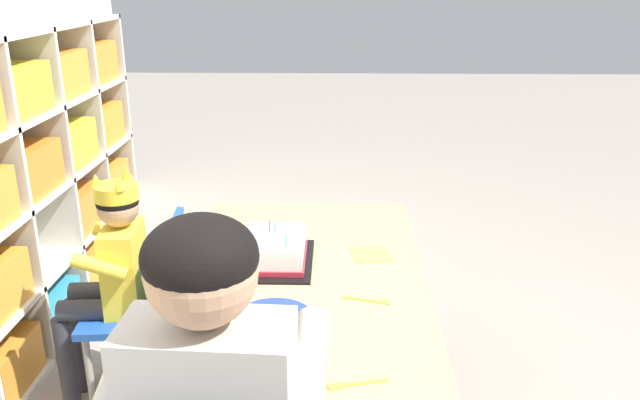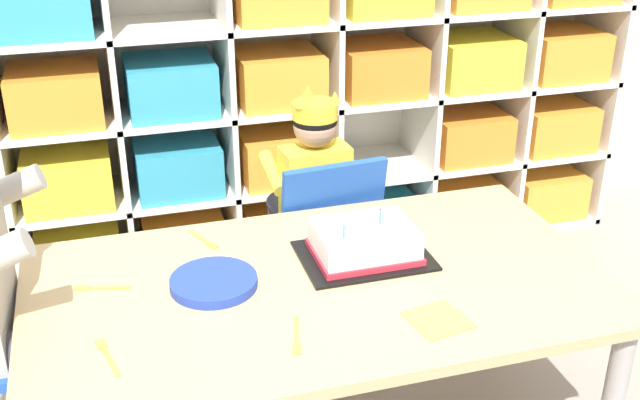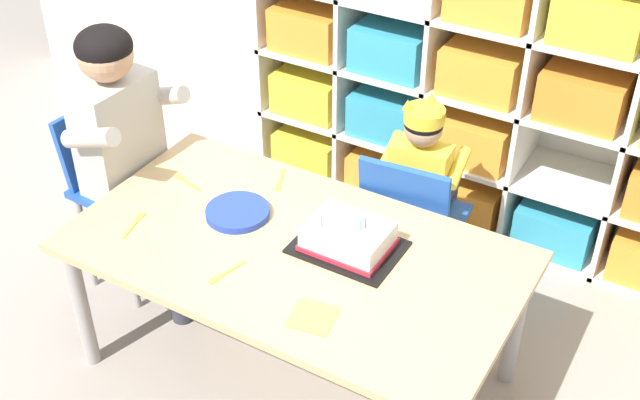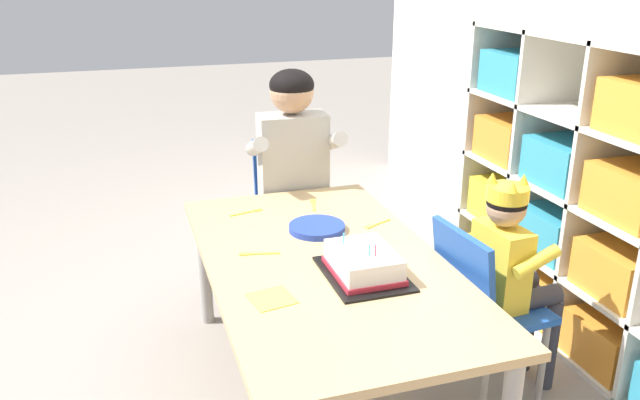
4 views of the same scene
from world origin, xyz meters
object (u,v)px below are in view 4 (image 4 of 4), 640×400
Objects in this scene: activity_table at (325,275)px; fork_near_cake_tray at (248,212)px; adult_helper_seated at (296,163)px; paper_plate_stack at (317,228)px; child_with_crown at (511,261)px; birthday_cake_on_tray at (363,265)px; classroom_chair_adult_side at (291,199)px; fork_scattered_mid_table at (376,224)px; classroom_chair_blue at (481,299)px; fork_by_napkin at (313,204)px; fork_beside_plate_stack at (257,254)px.

fork_near_cake_tray is at bearing -162.87° from activity_table.
adult_helper_seated is 0.50m from paper_plate_stack.
activity_table is 1.69× the size of child_with_crown.
birthday_cake_on_tray is at bearing -88.64° from adult_helper_seated.
classroom_chair_adult_side is at bearing 172.48° from activity_table.
adult_helper_seated is 8.41× the size of fork_scattered_mid_table.
fork_by_napkin is (-0.68, -0.40, 0.15)m from classroom_chair_blue.
fork_beside_plate_stack is at bearing -131.23° from birthday_cake_on_tray.
classroom_chair_blue is 1.02m from adult_helper_seated.
paper_plate_stack is 1.67× the size of fork_scattered_mid_table.
fork_by_napkin is at bearing -85.98° from classroom_chair_adult_side.
adult_helper_seated is at bearing 173.45° from paper_plate_stack.
fork_near_cake_tray is at bearing -136.62° from adult_helper_seated.
classroom_chair_adult_side is at bearing 80.27° from fork_beside_plate_stack.
classroom_chair_blue is 2.02× the size of birthday_cake_on_tray.
fork_scattered_mid_table is (0.01, 0.23, -0.01)m from paper_plate_stack.
adult_helper_seated reaches higher than paper_plate_stack.
child_with_crown reaches higher than classroom_chair_blue.
child_with_crown is at bearing 126.22° from fork_near_cake_tray.
child_with_crown is 0.52m from fork_scattered_mid_table.
fork_scattered_mid_table is 0.33m from fork_by_napkin.
fork_scattered_mid_table is (-0.40, -0.23, 0.15)m from classroom_chair_blue.
child_with_crown is 6.28× the size of fork_by_napkin.
activity_table is at bearing 71.12° from child_with_crown.
fork_by_napkin is at bearing 96.97° from fork_scattered_mid_table.
child_with_crown is at bearing -72.06° from fork_scattered_mid_table.
fork_by_napkin is (-0.40, 0.33, 0.00)m from fork_beside_plate_stack.
classroom_chair_adult_side is 5.18× the size of fork_beside_plate_stack.
adult_helper_seated is 7.98× the size of fork_by_napkin.
classroom_chair_blue reaches higher than fork_beside_plate_stack.
classroom_chair_adult_side is at bearing 82.26° from fork_scattered_mid_table.
fork_by_napkin and fork_near_cake_tray have the same top height.
child_with_crown is 1.13m from classroom_chair_adult_side.
paper_plate_stack is 0.29m from fork_beside_plate_stack.
child_with_crown reaches higher than activity_table.
classroom_chair_adult_side reaches higher than fork_scattered_mid_table.
classroom_chair_adult_side is at bearing 22.26° from child_with_crown.
paper_plate_stack is at bearing -93.01° from classroom_chair_adult_side.
paper_plate_stack is at bearing 41.60° from fork_beside_plate_stack.
fork_beside_plate_stack is at bearing 68.83° from fork_near_cake_tray.
fork_by_napkin is 0.95× the size of fork_near_cake_tray.
adult_helper_seated is 0.36m from fork_near_cake_tray.
adult_helper_seated is (-0.89, -0.52, 0.14)m from child_with_crown.
birthday_cake_on_tray is 0.39m from fork_beside_plate_stack.
fork_scattered_mid_table is (0.61, 0.17, 0.09)m from classroom_chair_adult_side.
adult_helper_seated reaches higher than fork_near_cake_tray.
fork_beside_plate_stack is 0.40m from fork_near_cake_tray.
child_with_crown reaches higher than paper_plate_stack.
fork_beside_plate_stack is (0.62, -0.32, -0.11)m from adult_helper_seated.
activity_table is 0.37m from fork_scattered_mid_table.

